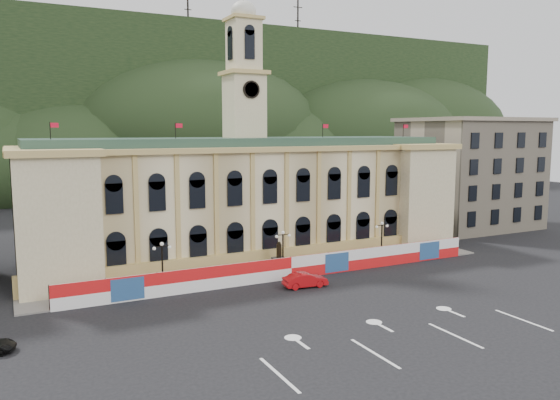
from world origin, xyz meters
name	(u,v)px	position (x,y,z in m)	size (l,w,h in m)	color
ground	(371,320)	(0.00, 0.00, 0.00)	(260.00, 260.00, 0.00)	black
lane_markings	(408,340)	(0.00, -5.00, 0.00)	(26.00, 10.00, 0.02)	white
hill_ridge	(114,120)	(0.03, 121.99, 19.48)	(230.00, 80.00, 64.00)	black
city_hall	(246,197)	(0.00, 27.63, 7.85)	(56.20, 17.60, 37.10)	beige
side_building_right	(470,173)	(43.00, 30.93, 9.33)	(21.00, 17.00, 18.60)	#C0B094
hoarding_fence	(291,268)	(0.06, 15.07, 1.25)	(50.00, 0.44, 2.50)	red
pavement	(280,272)	(0.00, 17.75, 0.08)	(56.00, 5.50, 0.16)	slate
statue	(279,263)	(0.00, 18.00, 1.19)	(1.40, 1.40, 3.72)	#595651
lamp_left	(162,262)	(-14.00, 17.00, 3.07)	(1.96, 0.44, 5.15)	black
lamp_center	(283,249)	(0.00, 17.00, 3.07)	(1.96, 0.44, 5.15)	black
lamp_right	(382,238)	(14.00, 17.00, 3.07)	(1.96, 0.44, 5.15)	black
red_sedan	(305,280)	(-0.16, 11.45, 0.79)	(4.90, 2.10, 1.57)	#BA0D11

